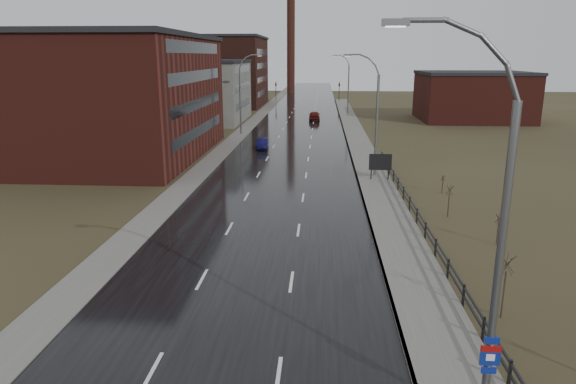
# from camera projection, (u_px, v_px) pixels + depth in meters

# --- Properties ---
(road) EXTENTS (14.00, 300.00, 0.06)m
(road) POSITION_uv_depth(u_px,v_px,m) (295.00, 137.00, 72.43)
(road) COLOR black
(road) RESTS_ON ground
(sidewalk_right) EXTENTS (3.20, 180.00, 0.18)m
(sidewalk_right) POSITION_uv_depth(u_px,v_px,m) (373.00, 178.00, 47.76)
(sidewalk_right) COLOR #595651
(sidewalk_right) RESTS_ON ground
(curb_right) EXTENTS (0.16, 180.00, 0.18)m
(curb_right) POSITION_uv_depth(u_px,v_px,m) (357.00, 178.00, 47.86)
(curb_right) COLOR slate
(curb_right) RESTS_ON ground
(sidewalk_left) EXTENTS (2.40, 260.00, 0.12)m
(sidewalk_left) POSITION_uv_depth(u_px,v_px,m) (238.00, 136.00, 72.94)
(sidewalk_left) COLOR #595651
(sidewalk_left) RESTS_ON ground
(warehouse_near) EXTENTS (22.44, 28.56, 13.50)m
(warehouse_near) POSITION_uv_depth(u_px,v_px,m) (102.00, 96.00, 57.56)
(warehouse_near) COLOR #471914
(warehouse_near) RESTS_ON ground
(warehouse_mid) EXTENTS (16.32, 20.40, 10.50)m
(warehouse_mid) POSITION_uv_depth(u_px,v_px,m) (198.00, 91.00, 89.58)
(warehouse_mid) COLOR slate
(warehouse_mid) RESTS_ON ground
(warehouse_far) EXTENTS (26.52, 24.48, 15.50)m
(warehouse_far) POSITION_uv_depth(u_px,v_px,m) (206.00, 71.00, 118.18)
(warehouse_far) COLOR #331611
(warehouse_far) RESTS_ON ground
(building_right) EXTENTS (18.36, 16.32, 8.50)m
(building_right) POSITION_uv_depth(u_px,v_px,m) (473.00, 96.00, 90.65)
(building_right) COLOR #471914
(building_right) RESTS_ON ground
(smokestack) EXTENTS (2.70, 2.70, 30.70)m
(smokestack) POSITION_uv_depth(u_px,v_px,m) (291.00, 41.00, 155.63)
(smokestack) COLOR #331611
(smokestack) RESTS_ON ground
(streetlight_main) EXTENTS (3.91, 0.29, 12.11)m
(streetlight_main) POSITION_uv_depth(u_px,v_px,m) (490.00, 243.00, 14.41)
(streetlight_main) COLOR slate
(streetlight_main) RESTS_ON ground
(streetlight_right_mid) EXTENTS (3.36, 0.28, 11.35)m
(streetlight_right_mid) POSITION_uv_depth(u_px,v_px,m) (374.00, 115.00, 47.26)
(streetlight_right_mid) COLOR slate
(streetlight_right_mid) RESTS_ON ground
(streetlight_left) EXTENTS (3.36, 0.28, 11.35)m
(streetlight_left) POSITION_uv_depth(u_px,v_px,m) (242.00, 94.00, 73.35)
(streetlight_left) COLOR slate
(streetlight_left) RESTS_ON ground
(streetlight_right_far) EXTENTS (3.36, 0.28, 11.35)m
(streetlight_right_far) POSITION_uv_depth(u_px,v_px,m) (347.00, 84.00, 99.33)
(streetlight_right_far) COLOR slate
(streetlight_right_far) RESTS_ON ground
(guardrail) EXTENTS (0.10, 53.05, 1.10)m
(guardrail) POSITION_uv_depth(u_px,v_px,m) (428.00, 232.00, 31.40)
(guardrail) COLOR black
(guardrail) RESTS_ON ground
(shrub_c) EXTENTS (0.70, 0.74, 2.97)m
(shrub_c) POSITION_uv_depth(u_px,v_px,m) (505.00, 284.00, 22.15)
(shrub_c) COLOR #382D23
(shrub_c) RESTS_ON ground
(shrub_d) EXTENTS (0.47, 0.49, 1.96)m
(shrub_d) POSITION_uv_depth(u_px,v_px,m) (498.00, 229.00, 30.97)
(shrub_d) COLOR #382D23
(shrub_d) RESTS_ON ground
(shrub_e) EXTENTS (0.55, 0.58, 2.32)m
(shrub_e) POSITION_uv_depth(u_px,v_px,m) (449.00, 200.00, 36.34)
(shrub_e) COLOR #382D23
(shrub_e) RESTS_ON ground
(shrub_f) EXTENTS (0.38, 0.40, 1.57)m
(shrub_f) POSITION_uv_depth(u_px,v_px,m) (443.00, 184.00, 42.69)
(shrub_f) COLOR #382D23
(shrub_f) RESTS_ON ground
(billboard) EXTENTS (2.05, 0.17, 2.55)m
(billboard) POSITION_uv_depth(u_px,v_px,m) (380.00, 163.00, 46.67)
(billboard) COLOR black
(billboard) RESTS_ON ground
(traffic_light_left) EXTENTS (0.58, 2.73, 5.30)m
(traffic_light_left) POSITION_uv_depth(u_px,v_px,m) (276.00, 83.00, 129.62)
(traffic_light_left) COLOR black
(traffic_light_left) RESTS_ON ground
(traffic_light_right) EXTENTS (0.58, 2.73, 5.30)m
(traffic_light_right) POSITION_uv_depth(u_px,v_px,m) (339.00, 83.00, 128.61)
(traffic_light_right) COLOR black
(traffic_light_right) RESTS_ON ground
(car_near) EXTENTS (1.71, 4.02, 1.29)m
(car_near) POSITION_uv_depth(u_px,v_px,m) (262.00, 144.00, 62.96)
(car_near) COLOR #0C0B39
(car_near) RESTS_ON ground
(car_far) EXTENTS (2.03, 4.81, 1.63)m
(car_far) POSITION_uv_depth(u_px,v_px,m) (314.00, 116.00, 91.29)
(car_far) COLOR #4F100D
(car_far) RESTS_ON ground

